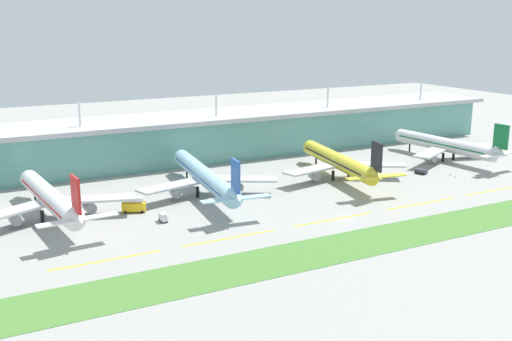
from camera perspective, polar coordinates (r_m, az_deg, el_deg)
The scene contains 17 objects.
ground_plane at distance 185.02m, azimuth 8.19°, elevation -4.48°, with size 600.00×600.00×0.00m, color gray.
terminal_building at distance 264.29m, azimuth -4.17°, elevation 3.30°, with size 288.00×34.00×27.65m.
airliner_nearest at distance 190.72m, azimuth -18.48°, elevation -2.48°, with size 48.66×62.62×18.90m.
airliner_near_middle at distance 206.64m, azimuth -4.73°, elevation -0.57°, with size 48.43×71.75×18.90m.
airliner_far_middle at distance 229.45m, azimuth 7.76°, elevation 0.80°, with size 48.08×63.53×18.90m.
airliner_farthest at distance 269.94m, azimuth 17.24°, elevation 2.26°, with size 48.66×61.10×18.90m.
taxiway_stripe_west at distance 157.17m, azimuth -13.73°, elevation -8.11°, with size 28.00×0.70×0.04m, color yellow.
taxiway_stripe_mid_west at distance 167.83m, azimuth -2.38°, elevation -6.27°, with size 28.00×0.70×0.04m, color yellow.
taxiway_stripe_centre at distance 184.24m, azimuth 7.22°, elevation -4.52°, with size 28.00×0.70×0.04m, color yellow.
taxiway_stripe_mid_east at distance 205.02m, azimuth 15.03°, elevation -2.99°, with size 28.00×0.70×0.04m, color yellow.
taxiway_stripe_east at distance 228.98m, azimuth 21.29°, elevation -1.72°, with size 28.00×0.70×0.04m, color yellow.
grass_verge at distance 171.17m, azimuth 11.90°, elevation -6.15°, with size 300.00×18.00×0.10m, color #477A33.
baggage_cart at distance 182.54m, azimuth -8.61°, elevation -4.33°, with size 2.18×3.71×2.48m.
fuel_truck at distance 192.50m, azimuth -11.21°, elevation -3.17°, with size 7.65×5.16×4.95m.
pushback_tug at distance 244.21m, azimuth 15.07°, elevation -0.05°, with size 3.65×4.93×1.85m.
safety_cone_left_wingtip at distance 244.92m, azimuth 17.57°, elevation -0.36°, with size 0.56×0.56×0.70m, color orange.
safety_cone_right_wingtip at distance 242.24m, azimuth 17.97°, elevation -0.55°, with size 0.56×0.56×0.70m, color orange.
Camera 1 is at (-104.95, -141.04, 57.67)m, focal length 43.13 mm.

